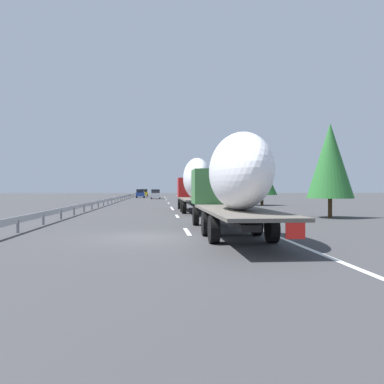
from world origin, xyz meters
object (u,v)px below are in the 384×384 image
(truck_lead, at_px, (195,182))
(car_yellow_coupe, at_px, (144,193))
(car_white_van, at_px, (156,194))
(road_sign, at_px, (201,186))
(truck_trailing, at_px, (232,180))
(car_blue_sedan, at_px, (140,194))

(truck_lead, xyz_separation_m, car_yellow_coupe, (71.18, 7.01, -1.62))
(car_white_van, height_order, road_sign, road_sign)
(truck_trailing, bearing_deg, truck_lead, 0.00)
(truck_trailing, bearing_deg, car_yellow_coupe, 4.52)
(truck_trailing, relative_size, car_yellow_coupe, 3.29)
(car_yellow_coupe, height_order, road_sign, road_sign)
(truck_lead, bearing_deg, car_yellow_coupe, 5.63)
(car_white_van, xyz_separation_m, road_sign, (-20.99, -6.91, 1.44))
(car_yellow_coupe, height_order, car_white_van, car_yellow_coupe)
(car_yellow_coupe, bearing_deg, truck_lead, -174.37)
(truck_lead, bearing_deg, truck_trailing, -180.00)
(car_yellow_coupe, distance_m, car_blue_sedan, 16.73)
(truck_trailing, relative_size, car_blue_sedan, 3.44)
(truck_trailing, height_order, car_blue_sedan, truck_trailing)
(car_blue_sedan, xyz_separation_m, road_sign, (-30.19, -10.35, 1.44))
(truck_trailing, height_order, car_yellow_coupe, truck_trailing)
(road_sign, bearing_deg, truck_trailing, 175.77)
(car_white_van, relative_size, car_blue_sedan, 1.09)
(car_yellow_coupe, height_order, car_blue_sedan, car_yellow_coupe)
(truck_lead, xyz_separation_m, truck_trailing, (-17.61, -0.00, -0.18))
(car_yellow_coupe, distance_m, road_sign, 48.01)
(car_blue_sedan, height_order, road_sign, road_sign)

